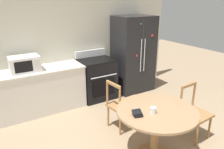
# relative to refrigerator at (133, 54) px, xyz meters

# --- Properties ---
(back_wall) EXTENTS (5.20, 0.10, 2.60)m
(back_wall) POSITION_rel_refrigerator_xyz_m (-1.43, 0.41, 0.38)
(back_wall) COLOR beige
(back_wall) RESTS_ON ground_plane
(kitchen_counter) EXTENTS (2.25, 0.64, 0.90)m
(kitchen_counter) POSITION_rel_refrigerator_xyz_m (-2.52, 0.05, -0.46)
(kitchen_counter) COLOR silver
(kitchen_counter) RESTS_ON ground_plane
(refrigerator) EXTENTS (0.91, 0.72, 1.83)m
(refrigerator) POSITION_rel_refrigerator_xyz_m (0.00, 0.00, 0.00)
(refrigerator) COLOR black
(refrigerator) RESTS_ON ground_plane
(oven_range) EXTENTS (0.76, 0.68, 1.08)m
(oven_range) POSITION_rel_refrigerator_xyz_m (-1.00, 0.03, -0.45)
(oven_range) COLOR black
(oven_range) RESTS_ON ground_plane
(microwave) EXTENTS (0.54, 0.37, 0.29)m
(microwave) POSITION_rel_refrigerator_xyz_m (-2.51, 0.04, 0.13)
(microwave) COLOR white
(microwave) RESTS_ON kitchen_counter
(dining_table) EXTENTS (1.13, 1.13, 0.76)m
(dining_table) POSITION_rel_refrigerator_xyz_m (-1.22, -2.20, -0.32)
(dining_table) COLOR #997551
(dining_table) RESTS_ON ground_plane
(dining_chair_far) EXTENTS (0.46, 0.46, 0.90)m
(dining_chair_far) POSITION_rel_refrigerator_xyz_m (-1.24, -1.33, -0.48)
(dining_chair_far) COLOR #9E7042
(dining_chair_far) RESTS_ON ground_plane
(dining_chair_right) EXTENTS (0.45, 0.45, 0.90)m
(dining_chair_right) POSITION_rel_refrigerator_xyz_m (-0.35, -2.17, -0.48)
(dining_chair_right) COLOR #9E7042
(dining_chair_right) RESTS_ON ground_plane
(candle_glass) EXTENTS (0.09, 0.09, 0.08)m
(candle_glass) POSITION_rel_refrigerator_xyz_m (-1.33, -2.24, -0.12)
(candle_glass) COLOR silver
(candle_glass) RESTS_ON dining_table
(wallet) EXTENTS (0.15, 0.15, 0.07)m
(wallet) POSITION_rel_refrigerator_xyz_m (-1.55, -2.18, -0.13)
(wallet) COLOR black
(wallet) RESTS_ON dining_table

